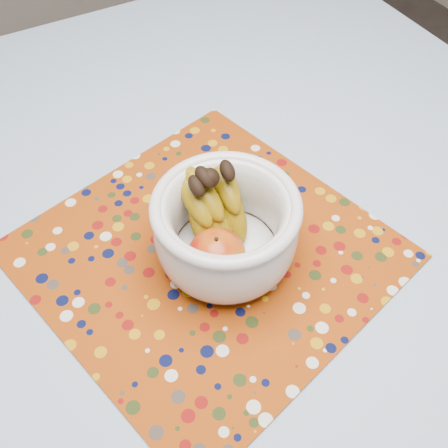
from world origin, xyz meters
name	(u,v)px	position (x,y,z in m)	size (l,w,h in m)	color
table	(209,251)	(0.00, 0.00, 0.67)	(1.20, 1.20, 0.75)	brown
tablecloth	(208,219)	(0.00, 0.00, 0.76)	(1.32, 1.32, 0.01)	#647EA7
placemat	(207,253)	(-0.03, -0.06, 0.76)	(0.46, 0.46, 0.00)	#843107
fruit_bowl	(222,223)	(-0.01, -0.07, 0.83)	(0.20, 0.20, 0.14)	silver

